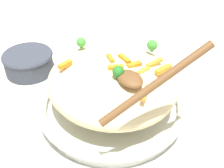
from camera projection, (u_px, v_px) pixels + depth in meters
The scene contains 17 objects.
ground_plane at pixel (112, 114), 0.63m from camera, with size 2.40×2.40×0.00m, color beige.
serving_bowl at pixel (112, 106), 0.62m from camera, with size 0.31×0.31×0.04m.
pasta_mound at pixel (112, 81), 0.58m from camera, with size 0.27×0.26×0.10m, color beige.
carrot_piece_0 at pixel (65, 65), 0.55m from camera, with size 0.03×0.01×0.01m, color orange.
carrot_piece_1 at pixel (134, 65), 0.54m from camera, with size 0.03×0.01×0.01m, color orange.
carrot_piece_2 at pixel (163, 69), 0.54m from camera, with size 0.04×0.01×0.01m, color orange.
carrot_piece_3 at pixel (116, 67), 0.53m from camera, with size 0.03×0.01×0.01m, color orange.
carrot_piece_4 at pixel (143, 71), 0.54m from camera, with size 0.03×0.01×0.01m, color orange.
carrot_piece_5 at pixel (108, 59), 0.55m from camera, with size 0.03×0.01×0.01m, color orange.
carrot_piece_6 at pixel (125, 59), 0.55m from camera, with size 0.03×0.01×0.01m, color orange.
carrot_piece_7 at pixel (147, 92), 0.48m from camera, with size 0.04×0.01×0.01m, color orange.
carrot_piece_8 at pixel (154, 63), 0.56m from camera, with size 0.04×0.01×0.01m, color orange.
broccoli_floret_0 at pixel (81, 42), 0.60m from camera, with size 0.02×0.02×0.02m.
broccoli_floret_1 at pixel (118, 72), 0.51m from camera, with size 0.02×0.02×0.03m.
broccoli_floret_2 at pixel (154, 46), 0.59m from camera, with size 0.02×0.02×0.02m.
serving_spoon at pixel (139, 81), 0.46m from camera, with size 0.13×0.17×0.11m.
companion_bowl at pixel (28, 62), 0.75m from camera, with size 0.13×0.13×0.05m.
Camera 1 is at (-0.40, 0.25, 0.43)m, focal length 46.45 mm.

